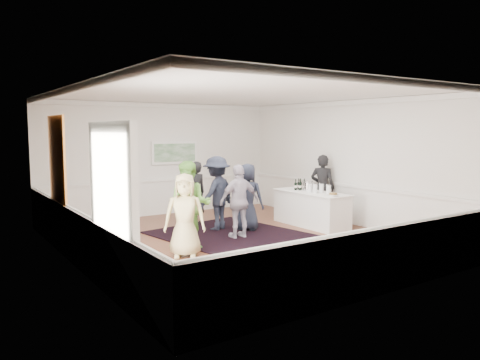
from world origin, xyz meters
TOP-DOWN VIEW (x-y plane):
  - floor at (0.00, 0.00)m, footprint 8.00×8.00m
  - ceiling at (0.00, 0.00)m, footprint 7.00×8.00m
  - wall_left at (-3.50, 0.00)m, footprint 0.02×8.00m
  - wall_right at (3.50, 0.00)m, footprint 0.02×8.00m
  - wall_back at (0.00, 4.00)m, footprint 7.00×0.02m
  - wall_front at (0.00, -4.00)m, footprint 7.00×0.02m
  - wainscoting at (0.00, 0.00)m, footprint 7.00×8.00m
  - mirror at (-3.45, 1.30)m, footprint 0.05×1.25m
  - doorway at (-3.45, -1.90)m, footprint 0.10×1.78m
  - landscape_painting at (0.40, 3.95)m, footprint 1.44×0.06m
  - area_rug at (0.22, 0.37)m, footprint 3.45×4.20m
  - serving_table at (2.47, 0.36)m, footprint 0.82×2.15m
  - bartender at (3.20, 0.72)m, footprint 0.70×0.78m
  - guest_tan at (-1.56, -0.48)m, footprint 0.94×0.85m
  - guest_green at (-1.17, 0.04)m, footprint 1.11×1.07m
  - guest_lilac at (0.19, 0.25)m, footprint 1.00×0.47m
  - guest_dark_a at (0.23, 1.29)m, footprint 1.33×1.06m
  - guest_dark_b at (0.13, 2.22)m, footprint 0.61×0.41m
  - guest_navy at (0.80, 0.82)m, footprint 0.90×0.95m
  - wine_bottles at (2.50, 0.81)m, footprint 0.32×0.24m
  - juice_pitchers at (2.46, 0.09)m, footprint 0.28×0.64m
  - ice_bucket at (2.54, 0.57)m, footprint 0.26×0.26m
  - nut_bowl at (2.35, -0.52)m, footprint 0.24×0.24m

SIDE VIEW (x-z plane):
  - floor at x=0.00m, z-range 0.00..0.00m
  - area_rug at x=0.22m, z-range 0.00..0.02m
  - serving_table at x=2.47m, z-range 0.00..0.87m
  - wainscoting at x=0.00m, z-range 0.00..1.00m
  - guest_tan at x=-1.56m, z-range 0.00..1.62m
  - guest_dark_b at x=0.13m, z-range 0.00..1.63m
  - guest_navy at x=0.80m, z-range 0.00..1.63m
  - guest_lilac at x=0.19m, z-range 0.00..1.67m
  - bartender at x=3.20m, z-range 0.00..1.78m
  - guest_dark_a at x=0.23m, z-range 0.00..1.80m
  - guest_green at x=-1.17m, z-range 0.00..1.81m
  - nut_bowl at x=2.35m, z-range 0.87..0.95m
  - ice_bucket at x=2.54m, z-range 0.86..1.11m
  - juice_pitchers at x=2.46m, z-range 0.87..1.11m
  - wine_bottles at x=2.50m, z-range 0.87..1.18m
  - doorway at x=-3.45m, z-range 0.14..2.70m
  - wall_left at x=-3.50m, z-range 0.00..3.20m
  - wall_right at x=3.50m, z-range 0.00..3.20m
  - wall_back at x=0.00m, z-range 0.00..3.20m
  - wall_front at x=0.00m, z-range 0.00..3.20m
  - landscape_painting at x=0.40m, z-range 1.45..2.11m
  - mirror at x=-3.45m, z-range 0.88..2.73m
  - ceiling at x=0.00m, z-range 3.19..3.21m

